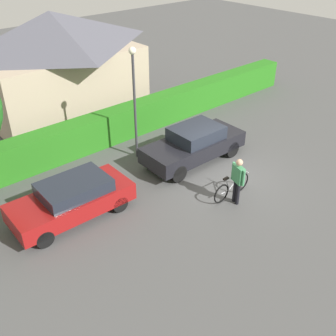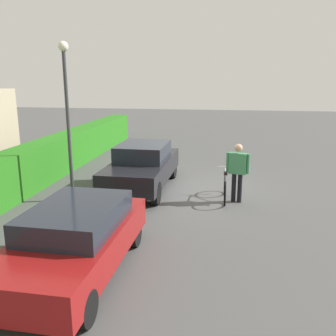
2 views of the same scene
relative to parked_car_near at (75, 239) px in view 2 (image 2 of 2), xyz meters
name	(u,v)px [view 2 (image 2 of 2)]	position (x,y,z in m)	size (l,w,h in m)	color
ground_plane	(190,189)	(5.61, -1.55, -0.69)	(60.00, 60.00, 0.00)	#494949
hedge_row	(41,163)	(5.61, 3.62, 0.01)	(19.27, 0.90, 1.39)	#267119
parked_car_near	(75,239)	(0.00, 0.00, 0.00)	(3.98, 1.77, 1.30)	maroon
parked_car_far	(143,165)	(5.49, 0.00, 0.07)	(4.31, 1.80, 1.47)	black
bicycle	(225,187)	(4.74, -2.67, -0.30)	(1.81, 0.50, 0.93)	black
person_rider	(238,168)	(4.58, -3.01, 0.33)	(0.32, 0.67, 1.72)	black
street_lamp	(67,102)	(3.96, 1.78, 2.20)	(0.28, 0.28, 4.51)	#38383D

